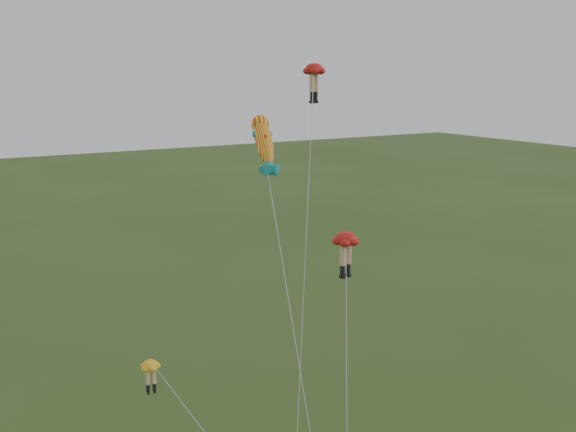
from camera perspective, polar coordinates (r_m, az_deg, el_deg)
legs_kite_red_high at (r=38.36m, az=2.30°, el=12.05°), size 9.14×12.21×20.96m
legs_kite_red_mid at (r=33.67m, az=5.16°, el=-2.65°), size 5.43×7.75×12.27m
legs_kite_yellow at (r=26.19m, az=-11.11°, el=-14.36°), size 5.92×2.97×9.57m
fish_kite at (r=30.13m, az=-2.15°, el=6.58°), size 1.80×8.97×18.71m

